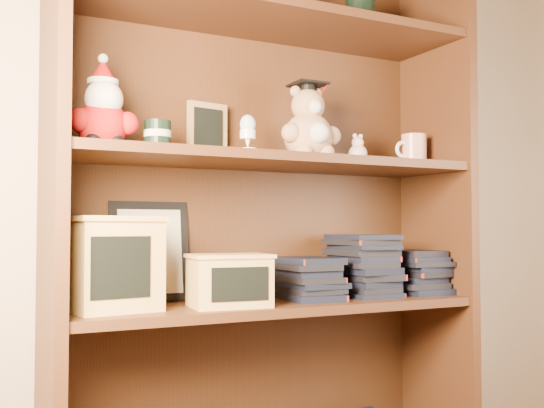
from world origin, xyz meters
The scene contains 16 objects.
bookcase centered at (-0.09, 1.36, 0.78)m, with size 1.20×0.35×1.60m.
shelf_lower centered at (-0.08, 1.30, 0.54)m, with size 1.14×0.33×0.02m.
shelf_upper centered at (-0.08, 1.30, 0.94)m, with size 1.14×0.33×0.02m.
santa_plush centered at (-0.55, 1.30, 1.04)m, with size 0.17×0.12×0.24m.
teachers_tin centered at (-0.41, 1.30, 0.99)m, with size 0.07×0.07×0.08m.
chalkboard_plaque centered at (-0.23, 1.42, 1.03)m, with size 0.13×0.08×0.16m.
egg_cup centered at (-0.19, 1.23, 1.00)m, with size 0.05×0.05×0.10m.
grad_teddy_bear centered at (0.03, 1.30, 1.04)m, with size 0.19×0.16×0.23m.
pink_figurine centered at (0.20, 1.30, 0.98)m, with size 0.06×0.06×0.09m.
teacher_mug centered at (0.41, 1.30, 1.00)m, with size 0.11×0.08×0.10m.
certificate_frame centered at (-0.39, 1.44, 0.69)m, with size 0.22×0.06×0.28m.
treats_box centered at (-0.53, 1.30, 0.67)m, with size 0.24×0.24×0.23m.
pencils_box centered at (-0.24, 1.24, 0.62)m, with size 0.22×0.17×0.14m.
book_stack_left centered at (0.04, 1.30, 0.61)m, with size 0.14×0.20×0.11m.
book_stack_mid centered at (0.22, 1.30, 0.64)m, with size 0.14×0.20×0.18m.
book_stack_right centered at (0.41, 1.30, 0.61)m, with size 0.14×0.20×0.13m.
Camera 1 is at (-0.87, -0.28, 0.75)m, focal length 42.00 mm.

